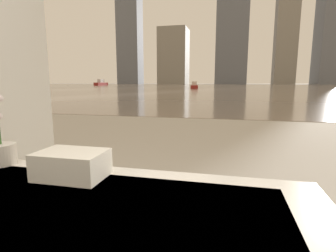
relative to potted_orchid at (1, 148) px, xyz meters
name	(u,v)px	position (x,y,z in m)	size (l,w,h in m)	color
potted_orchid	(1,148)	(0.00, 0.00, 0.00)	(0.14, 0.14, 0.39)	silver
towel_stack	(72,164)	(0.47, -0.09, -0.03)	(0.30, 0.20, 0.12)	silver
harbor_water	(228,86)	(0.63, 61.10, -0.66)	(180.00, 110.00, 0.01)	gray
harbor_boat_0	(194,86)	(-4.05, 38.27, -0.29)	(1.47, 2.93, 1.05)	maroon
harbor_boat_1	(101,83)	(-34.32, 67.37, -0.06)	(2.30, 4.74, 1.70)	maroon
skyline_tower_0	(129,3)	(-44.57, 117.10, 35.44)	(10.13, 8.54, 72.22)	slate
skyline_tower_1	(174,57)	(-23.86, 117.10, 11.44)	(12.36, 12.51, 24.22)	gray
skyline_tower_2	(233,10)	(1.23, 117.10, 29.86)	(12.80, 13.23, 61.05)	slate
skyline_tower_3	(287,15)	(22.41, 117.10, 26.55)	(8.23, 7.97, 54.43)	gray
skyline_tower_4	(329,30)	(37.85, 117.10, 20.07)	(7.51, 12.88, 41.47)	slate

